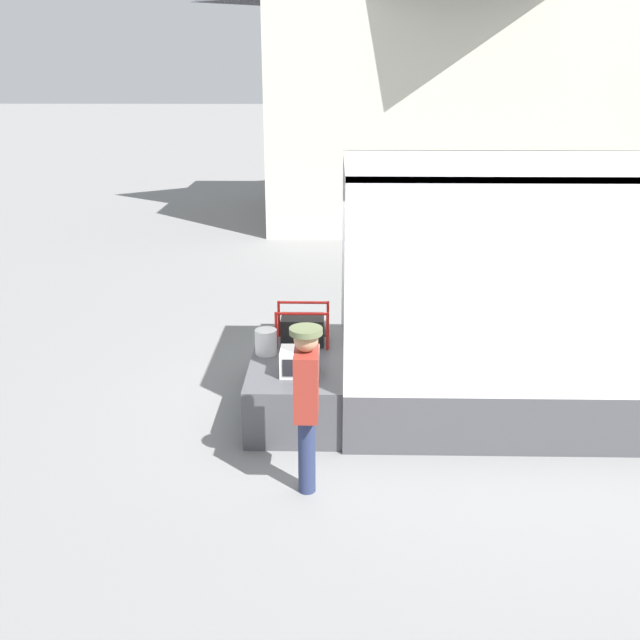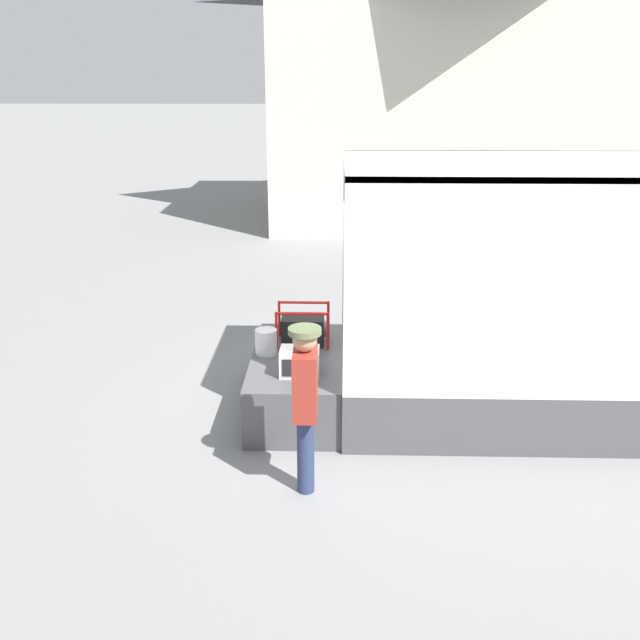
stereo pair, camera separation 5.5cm
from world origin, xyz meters
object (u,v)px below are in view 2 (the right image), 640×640
object	(u,v)px
portable_generator	(305,329)
microwave	(300,362)
orange_bucket	(266,342)
worker_person	(305,393)

from	to	relation	value
portable_generator	microwave	bearing A→B (deg)	-90.77
portable_generator	orange_bucket	world-z (taller)	portable_generator
microwave	portable_generator	size ratio (longest dim) A/B	0.67
portable_generator	orange_bucket	distance (m)	0.61
portable_generator	orange_bucket	xyz separation A→B (m)	(-0.48, -0.38, -0.03)
portable_generator	worker_person	world-z (taller)	worker_person
orange_bucket	microwave	bearing A→B (deg)	-53.62
microwave	orange_bucket	world-z (taller)	orange_bucket
microwave	worker_person	bearing A→B (deg)	-84.51
orange_bucket	worker_person	distance (m)	2.11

